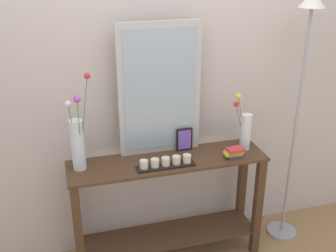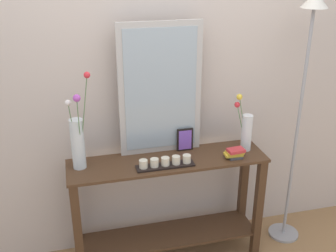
{
  "view_description": "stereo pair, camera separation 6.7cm",
  "coord_description": "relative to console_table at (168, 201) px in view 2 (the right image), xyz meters",
  "views": [
    {
      "loc": [
        -0.67,
        -2.4,
        2.15
      ],
      "look_at": [
        0.0,
        0.0,
        1.08
      ],
      "focal_mm": 43.74,
      "sensor_mm": 36.0,
      "label": 1
    },
    {
      "loc": [
        -0.61,
        -2.41,
        2.15
      ],
      "look_at": [
        0.0,
        0.0,
        1.08
      ],
      "focal_mm": 43.74,
      "sensor_mm": 36.0,
      "label": 2
    }
  ],
  "objects": [
    {
      "name": "tall_vase_left",
      "position": [
        -0.59,
        0.04,
        0.53
      ],
      "size": [
        0.17,
        0.15,
        0.66
      ],
      "color": "silver",
      "rests_on": "console_table"
    },
    {
      "name": "console_table",
      "position": [
        0.0,
        0.0,
        0.0
      ],
      "size": [
        1.37,
        0.35,
        0.82
      ],
      "color": "#472D1C",
      "rests_on": "ground"
    },
    {
      "name": "floor_lamp",
      "position": [
        0.98,
        0.01,
        0.79
      ],
      "size": [
        0.24,
        0.24,
        1.91
      ],
      "color": "#9E9EA3",
      "rests_on": "ground"
    },
    {
      "name": "book_stack",
      "position": [
        0.46,
        -0.08,
        0.37
      ],
      "size": [
        0.14,
        0.09,
        0.07
      ],
      "color": "#424247",
      "rests_on": "console_table"
    },
    {
      "name": "vase_right",
      "position": [
        0.57,
        0.02,
        0.49
      ],
      "size": [
        0.12,
        0.11,
        0.41
      ],
      "color": "silver",
      "rests_on": "console_table"
    },
    {
      "name": "picture_frame_small",
      "position": [
        0.15,
        0.11,
        0.42
      ],
      "size": [
        0.12,
        0.01,
        0.17
      ],
      "color": "black",
      "rests_on": "console_table"
    },
    {
      "name": "mirror_leaning",
      "position": [
        -0.02,
        0.14,
        0.79
      ],
      "size": [
        0.57,
        0.03,
        0.92
      ],
      "color": "#B7B2AD",
      "rests_on": "console_table"
    },
    {
      "name": "wall_back",
      "position": [
        0.0,
        0.3,
        0.86
      ],
      "size": [
        6.4,
        0.08,
        2.7
      ],
      "primitive_type": "cube",
      "color": "beige",
      "rests_on": "ground"
    },
    {
      "name": "candle_tray",
      "position": [
        -0.04,
        -0.09,
        0.36
      ],
      "size": [
        0.39,
        0.09,
        0.07
      ],
      "color": "black",
      "rests_on": "console_table"
    }
  ]
}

